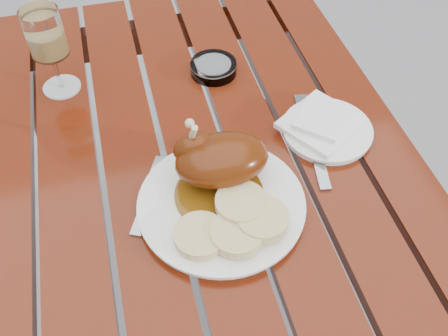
# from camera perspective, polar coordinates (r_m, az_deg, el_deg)

# --- Properties ---
(ground) EXTENTS (60.00, 60.00, 0.00)m
(ground) POSITION_cam_1_polar(r_m,az_deg,el_deg) (1.54, -1.59, -18.58)
(ground) COLOR slate
(ground) RESTS_ON ground
(table) EXTENTS (0.80, 1.20, 0.75)m
(table) POSITION_cam_1_polar(r_m,az_deg,el_deg) (1.20, -1.98, -11.92)
(table) COLOR maroon
(table) RESTS_ON ground
(dinner_plate) EXTENTS (0.34, 0.34, 0.02)m
(dinner_plate) POSITION_cam_1_polar(r_m,az_deg,el_deg) (0.84, -0.30, -4.23)
(dinner_plate) COLOR white
(dinner_plate) RESTS_ON table
(roast_duck) EXTENTS (0.17, 0.17, 0.12)m
(roast_duck) POSITION_cam_1_polar(r_m,az_deg,el_deg) (0.83, -0.70, 0.92)
(roast_duck) COLOR #633B0B
(roast_duck) RESTS_ON dinner_plate
(bread_dumplings) EXTENTS (0.18, 0.13, 0.03)m
(bread_dumplings) POSITION_cam_1_polar(r_m,az_deg,el_deg) (0.79, 1.29, -6.26)
(bread_dumplings) COLOR beige
(bread_dumplings) RESTS_ON dinner_plate
(wine_glass) EXTENTS (0.10, 0.10, 0.18)m
(wine_glass) POSITION_cam_1_polar(r_m,az_deg,el_deg) (1.05, -19.19, 12.42)
(wine_glass) COLOR tan
(wine_glass) RESTS_ON table
(side_plate) EXTENTS (0.21, 0.21, 0.01)m
(side_plate) POSITION_cam_1_polar(r_m,az_deg,el_deg) (0.97, 11.68, 4.23)
(side_plate) COLOR white
(side_plate) RESTS_ON table
(napkin) EXTENTS (0.18, 0.18, 0.01)m
(napkin) POSITION_cam_1_polar(r_m,az_deg,el_deg) (0.97, 11.03, 5.07)
(napkin) COLOR white
(napkin) RESTS_ON side_plate
(ashtray) EXTENTS (0.11, 0.11, 0.02)m
(ashtray) POSITION_cam_1_polar(r_m,az_deg,el_deg) (1.09, -1.21, 11.39)
(ashtray) COLOR #B2B7BC
(ashtray) RESTS_ON table
(fork) EXTENTS (0.09, 0.15, 0.01)m
(fork) POSITION_cam_1_polar(r_m,az_deg,el_deg) (0.86, -8.51, -3.35)
(fork) COLOR gray
(fork) RESTS_ON table
(knife) EXTENTS (0.06, 0.21, 0.01)m
(knife) POSITION_cam_1_polar(r_m,az_deg,el_deg) (0.94, 10.26, 2.51)
(knife) COLOR gray
(knife) RESTS_ON table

